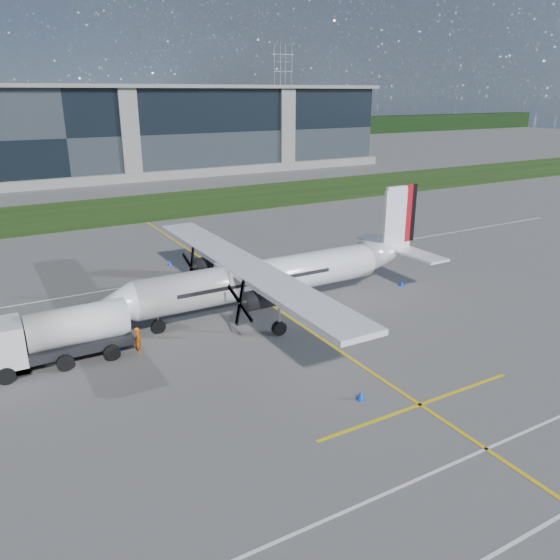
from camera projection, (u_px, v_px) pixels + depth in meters
name	position (u px, v px, depth m)	size (l,w,h in m)	color
ground	(120.00, 224.00, 62.89)	(400.00, 400.00, 0.00)	#555351
grass_strip	(104.00, 211.00, 69.46)	(400.00, 18.00, 0.04)	#1C350E
terminal_building	(57.00, 134.00, 93.31)	(120.00, 20.00, 15.00)	black
tree_line	(23.00, 137.00, 144.07)	(400.00, 6.00, 6.00)	black
pylon_east	(283.00, 90.00, 188.08)	(9.00, 4.60, 30.00)	gray
yellow_taxiway_centerline	(265.00, 301.00, 39.65)	(0.20, 70.00, 0.01)	yellow
white_lane_line	(520.00, 539.00, 18.53)	(90.00, 0.15, 0.01)	white
turboprop_aircraft	(274.00, 255.00, 37.03)	(24.99, 25.92, 7.78)	white
fuel_tanker_truck	(45.00, 339.00, 29.92)	(8.33, 2.71, 3.12)	silver
baggage_tug	(34.00, 343.00, 30.83)	(3.21, 1.93, 1.93)	silver
ground_crew_person	(138.00, 338.00, 31.59)	(0.73, 0.52, 1.79)	#F25907
safety_cone_nose_port	(118.00, 348.00, 31.86)	(0.36, 0.36, 0.50)	#0D3AE1
safety_cone_nose_stbd	(98.00, 327.00, 34.59)	(0.36, 0.36, 0.50)	#0D3AE1
safety_cone_fwd	(86.00, 343.00, 32.49)	(0.36, 0.36, 0.50)	#0D3AE1
safety_cone_stbdwing	(170.00, 263.00, 47.67)	(0.36, 0.36, 0.50)	#0D3AE1
safety_cone_tail	(401.00, 283.00, 42.72)	(0.36, 0.36, 0.50)	#0D3AE1
safety_cone_portwing	(361.00, 395.00, 26.86)	(0.36, 0.36, 0.50)	#0D3AE1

